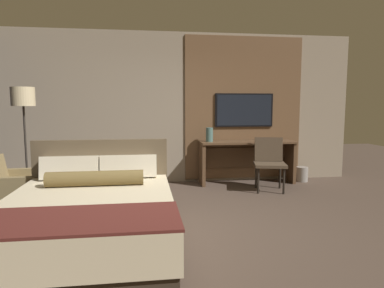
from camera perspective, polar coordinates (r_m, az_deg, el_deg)
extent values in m
plane|color=#4C3D33|center=(4.13, -1.84, -14.26)|extent=(16.00, 16.00, 0.00)
cube|color=gray|center=(6.45, -4.35, 5.93)|extent=(7.20, 0.06, 2.80)
cube|color=brown|center=(6.67, 8.60, 5.90)|extent=(2.27, 0.03, 2.70)
cube|color=#33281E|center=(3.67, -16.67, -15.46)|extent=(1.59, 2.00, 0.22)
cube|color=beige|center=(3.58, -16.83, -11.28)|extent=(1.64, 2.06, 0.34)
cube|color=#56231E|center=(2.89, -19.02, -11.84)|extent=(1.66, 0.72, 0.02)
cube|color=brown|center=(4.57, -14.81, -5.72)|extent=(1.68, 0.08, 1.03)
cube|color=beige|center=(4.46, -19.61, -3.74)|extent=(0.69, 0.23, 0.31)
cube|color=beige|center=(4.37, -10.51, -3.67)|extent=(0.69, 0.23, 0.31)
cylinder|color=brown|center=(4.01, -15.81, -5.54)|extent=(1.07, 0.17, 0.17)
cube|color=brown|center=(6.45, 9.19, 0.31)|extent=(1.77, 0.49, 0.03)
cube|color=brown|center=(6.31, 1.68, -3.39)|extent=(0.06, 0.44, 0.76)
cube|color=brown|center=(6.80, 16.02, -2.91)|extent=(0.06, 0.44, 0.76)
cube|color=brown|center=(6.70, 8.57, -2.21)|extent=(1.65, 0.02, 0.38)
cube|color=black|center=(6.64, 8.67, 5.60)|extent=(1.13, 0.04, 0.63)
cube|color=black|center=(6.62, 8.72, 5.59)|extent=(1.06, 0.01, 0.58)
cube|color=#4C3D2D|center=(5.97, 12.84, -3.36)|extent=(0.62, 0.60, 0.05)
cube|color=#4C3D2D|center=(6.15, 12.64, -0.86)|extent=(0.49, 0.21, 0.42)
cylinder|color=black|center=(5.80, 10.98, -6.03)|extent=(0.04, 0.04, 0.43)
cylinder|color=black|center=(5.86, 15.06, -6.02)|extent=(0.04, 0.04, 0.43)
cylinder|color=black|center=(6.19, 10.62, -5.24)|extent=(0.04, 0.04, 0.43)
cylinder|color=black|center=(6.24, 14.45, -5.23)|extent=(0.04, 0.04, 0.43)
cube|color=olive|center=(5.17, -27.16, -8.17)|extent=(0.67, 0.51, 0.44)
cube|color=olive|center=(4.88, -28.30, -8.23)|extent=(0.67, 0.11, 0.58)
cube|color=olive|center=(5.44, -26.21, -6.67)|extent=(0.67, 0.11, 0.58)
cylinder|color=#282623|center=(5.90, -25.57, -8.37)|extent=(0.28, 0.28, 0.03)
cylinder|color=#332D28|center=(5.76, -25.93, -1.32)|extent=(0.03, 0.03, 1.49)
cylinder|color=beige|center=(5.71, -26.35, 7.10)|extent=(0.34, 0.34, 0.28)
cylinder|color=#4C706B|center=(6.30, 2.92, 1.58)|extent=(0.13, 0.13, 0.26)
cylinder|color=gray|center=(6.93, 17.86, -4.81)|extent=(0.22, 0.22, 0.28)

